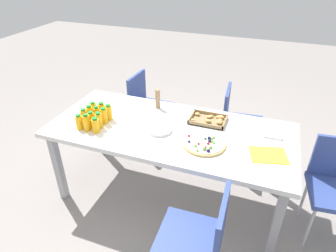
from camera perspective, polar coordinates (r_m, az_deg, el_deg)
ground_plane at (r=2.90m, az=0.39°, el=-13.02°), size 12.00×12.00×0.00m
party_table at (r=2.48m, az=0.45°, el=-1.77°), size 2.02×0.90×0.74m
chair_far_right at (r=3.14m, az=13.13°, el=1.31°), size 0.43×0.43×0.83m
chair_far_left at (r=3.38m, az=-4.17°, el=4.42°), size 0.42×0.42×0.83m
chair_near_right at (r=1.95m, az=6.26°, el=-20.46°), size 0.41×0.41×0.83m
juice_bottle_0 at (r=2.52m, az=-16.83°, el=0.73°), size 0.06×0.06×0.13m
juice_bottle_1 at (r=2.47m, az=-15.51°, el=0.62°), size 0.06×0.06×0.15m
juice_bottle_2 at (r=2.43m, az=-13.87°, el=0.12°), size 0.06×0.06×0.13m
juice_bottle_3 at (r=2.56m, az=-15.92°, el=1.66°), size 0.06×0.06×0.15m
juice_bottle_4 at (r=2.52m, az=-14.65°, el=1.23°), size 0.06×0.06×0.14m
juice_bottle_5 at (r=2.48m, az=-13.26°, el=1.03°), size 0.06×0.06×0.14m
juice_bottle_6 at (r=2.62m, az=-14.93°, el=2.40°), size 0.06×0.06×0.14m
juice_bottle_7 at (r=2.58m, az=-13.62°, el=2.17°), size 0.05×0.05×0.15m
juice_bottle_8 at (r=2.54m, az=-12.32°, el=1.92°), size 0.06×0.06×0.15m
juice_bottle_9 at (r=2.68m, az=-14.24°, el=3.13°), size 0.06×0.06×0.14m
juice_bottle_10 at (r=2.63m, az=-12.71°, el=2.94°), size 0.06×0.06×0.15m
juice_bottle_11 at (r=2.59m, az=-11.42°, el=2.59°), size 0.06×0.06×0.15m
fruit_pizza at (r=2.25m, az=7.04°, el=-3.37°), size 0.33×0.33×0.05m
snack_tray at (r=2.56m, az=8.08°, el=1.23°), size 0.31×0.22×0.04m
plate_stack at (r=2.41m, az=-1.71°, el=-0.68°), size 0.21×0.21×0.02m
napkin_stack at (r=2.51m, az=19.58°, el=-1.36°), size 0.15×0.15×0.02m
cardboard_tube at (r=2.72m, az=-2.03°, el=5.29°), size 0.04×0.04×0.18m
paper_folder at (r=2.26m, az=18.86°, el=-5.34°), size 0.30×0.26×0.01m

